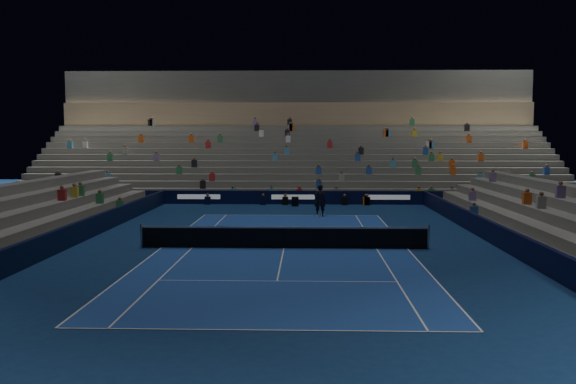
% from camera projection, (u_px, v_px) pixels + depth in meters
% --- Properties ---
extents(ground, '(90.00, 90.00, 0.00)m').
position_uv_depth(ground, '(284.00, 248.00, 27.80)').
color(ground, navy).
rests_on(ground, ground).
extents(court_surface, '(10.97, 23.77, 0.01)m').
position_uv_depth(court_surface, '(284.00, 248.00, 27.80)').
color(court_surface, '#1B4096').
rests_on(court_surface, ground).
extents(sponsor_barrier_far, '(44.00, 0.25, 1.00)m').
position_uv_depth(sponsor_barrier_far, '(293.00, 197.00, 46.18)').
color(sponsor_barrier_far, black).
rests_on(sponsor_barrier_far, ground).
extents(sponsor_barrier_east, '(0.25, 37.00, 1.00)m').
position_uv_depth(sponsor_barrier_east, '(504.00, 238.00, 27.47)').
color(sponsor_barrier_east, black).
rests_on(sponsor_barrier_east, ground).
extents(sponsor_barrier_west, '(0.25, 37.00, 1.00)m').
position_uv_depth(sponsor_barrier_west, '(69.00, 236.00, 28.05)').
color(sponsor_barrier_west, black).
rests_on(sponsor_barrier_west, ground).
extents(grandstand_main, '(44.00, 15.20, 11.20)m').
position_uv_depth(grandstand_main, '(295.00, 155.00, 55.29)').
color(grandstand_main, '#62625D').
rests_on(grandstand_main, ground).
extents(tennis_net, '(12.90, 0.10, 1.10)m').
position_uv_depth(tennis_net, '(284.00, 237.00, 27.76)').
color(tennis_net, '#B2B2B7').
rests_on(tennis_net, ground).
extents(tennis_player, '(0.78, 0.57, 2.00)m').
position_uv_depth(tennis_player, '(320.00, 200.00, 39.04)').
color(tennis_player, black).
rests_on(tennis_player, ground).
extents(broadcast_camera, '(0.52, 0.96, 0.65)m').
position_uv_depth(broadcast_camera, '(295.00, 201.00, 45.01)').
color(broadcast_camera, black).
rests_on(broadcast_camera, ground).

